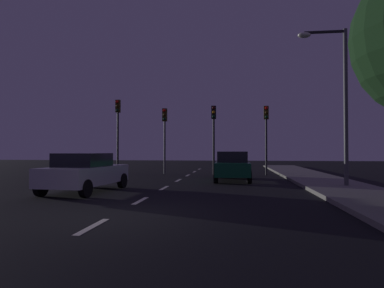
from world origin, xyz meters
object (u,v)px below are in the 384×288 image
(traffic_signal_far_left, at_px, (118,122))
(car_adjacent_lane, at_px, (85,172))
(traffic_signal_center_right, at_px, (214,126))
(street_lamp_right, at_px, (337,91))
(traffic_signal_far_right, at_px, (266,126))
(car_stopped_ahead, at_px, (232,166))
(traffic_signal_center_left, at_px, (165,128))

(traffic_signal_far_left, xyz_separation_m, car_adjacent_lane, (2.34, -10.42, -2.87))
(traffic_signal_far_left, height_order, car_adjacent_lane, traffic_signal_far_left)
(traffic_signal_center_right, relative_size, street_lamp_right, 0.68)
(traffic_signal_far_right, distance_m, car_stopped_ahead, 5.67)
(traffic_signal_center_right, xyz_separation_m, car_stopped_ahead, (1.27, -4.58, -2.51))
(traffic_signal_center_right, xyz_separation_m, car_adjacent_lane, (-4.48, -10.42, -2.53))
(car_adjacent_lane, bearing_deg, traffic_signal_center_left, 84.24)
(traffic_signal_center_left, xyz_separation_m, traffic_signal_far_right, (6.96, 0.00, 0.04))
(traffic_signal_far_left, bearing_deg, car_stopped_ahead, -29.50)
(traffic_signal_center_right, height_order, car_stopped_ahead, traffic_signal_center_right)
(traffic_signal_center_left, distance_m, car_adjacent_lane, 10.76)
(traffic_signal_center_right, relative_size, car_adjacent_lane, 1.07)
(traffic_signal_center_right, xyz_separation_m, traffic_signal_far_right, (3.54, -0.00, -0.04))
(traffic_signal_far_left, xyz_separation_m, street_lamp_right, (12.63, -8.05, 0.53))
(traffic_signal_center_left, height_order, street_lamp_right, street_lamp_right)
(traffic_signal_far_right, height_order, car_adjacent_lane, traffic_signal_far_right)
(street_lamp_right, bearing_deg, traffic_signal_far_right, 105.77)
(traffic_signal_center_left, height_order, traffic_signal_center_right, traffic_signal_center_right)
(traffic_signal_center_left, bearing_deg, traffic_signal_far_right, 0.00)
(traffic_signal_far_left, distance_m, car_adjacent_lane, 11.06)
(traffic_signal_far_right, xyz_separation_m, car_stopped_ahead, (-2.26, -4.58, -2.47))
(traffic_signal_center_right, height_order, car_adjacent_lane, traffic_signal_center_right)
(car_adjacent_lane, height_order, street_lamp_right, street_lamp_right)
(traffic_signal_center_left, xyz_separation_m, car_adjacent_lane, (-1.05, -10.42, -2.44))
(traffic_signal_center_left, height_order, traffic_signal_far_right, traffic_signal_far_right)
(traffic_signal_center_right, bearing_deg, street_lamp_right, -54.18)
(car_stopped_ahead, relative_size, car_adjacent_lane, 1.04)
(traffic_signal_center_left, height_order, car_stopped_ahead, traffic_signal_center_left)
(traffic_signal_center_left, xyz_separation_m, traffic_signal_center_right, (3.43, 0.00, 0.09))
(traffic_signal_center_right, distance_m, car_stopped_ahead, 5.37)
(car_stopped_ahead, xyz_separation_m, car_adjacent_lane, (-5.75, -5.85, -0.02))
(traffic_signal_center_left, distance_m, car_stopped_ahead, 7.00)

